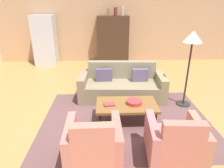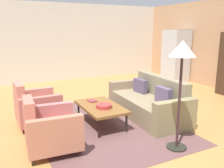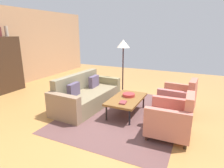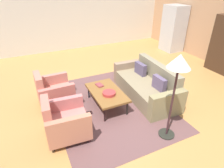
# 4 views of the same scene
# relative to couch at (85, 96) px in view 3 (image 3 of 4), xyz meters

# --- Properties ---
(ground_plane) EXTENTS (11.34, 11.34, 0.00)m
(ground_plane) POSITION_rel_couch_xyz_m (0.03, -0.76, -0.29)
(ground_plane) COLOR #B57F43
(area_rug) EXTENTS (3.40, 2.60, 0.01)m
(area_rug) POSITION_rel_couch_xyz_m (-0.00, -1.14, -0.28)
(area_rug) COLOR brown
(area_rug) RESTS_ON ground
(couch) EXTENTS (2.14, 1.00, 0.86)m
(couch) POSITION_rel_couch_xyz_m (0.00, 0.00, 0.00)
(couch) COLOR #817254
(couch) RESTS_ON ground
(coffee_table) EXTENTS (1.20, 0.70, 0.40)m
(coffee_table) POSITION_rel_couch_xyz_m (-0.00, -1.19, 0.08)
(coffee_table) COLOR black
(coffee_table) RESTS_ON ground
(armchair_left) EXTENTS (0.82, 0.82, 0.88)m
(armchair_left) POSITION_rel_couch_xyz_m (-0.60, -2.35, 0.06)
(armchair_left) COLOR #36201B
(armchair_left) RESTS_ON ground
(armchair_right) EXTENTS (0.86, 0.86, 0.88)m
(armchair_right) POSITION_rel_couch_xyz_m (0.59, -2.35, 0.06)
(armchair_right) COLOR #391D17
(armchair_right) RESTS_ON ground
(fruit_bowl) EXTENTS (0.31, 0.31, 0.07)m
(fruit_bowl) POSITION_rel_couch_xyz_m (0.14, -1.19, 0.15)
(fruit_bowl) COLOR #AD3131
(fruit_bowl) RESTS_ON coffee_table
(book_stack) EXTENTS (0.23, 0.17, 0.03)m
(book_stack) POSITION_rel_couch_xyz_m (-0.35, -1.23, 0.13)
(book_stack) COLOR brown
(book_stack) RESTS_ON coffee_table
(cabinet) EXTENTS (1.20, 0.51, 1.80)m
(cabinet) POSITION_rel_couch_xyz_m (-0.10, 3.14, 0.61)
(cabinet) COLOR #3B2618
(cabinet) RESTS_ON ground
(vase_small) EXTENTS (0.11, 0.11, 0.33)m
(vase_small) POSITION_rel_couch_xyz_m (0.25, 3.14, 1.68)
(vase_small) COLOR #B8A693
(vase_small) RESTS_ON cabinet
(floor_lamp) EXTENTS (0.40, 0.40, 1.72)m
(floor_lamp) POSITION_rel_couch_xyz_m (1.43, -0.50, 1.16)
(floor_lamp) COLOR #262720
(floor_lamp) RESTS_ON ground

